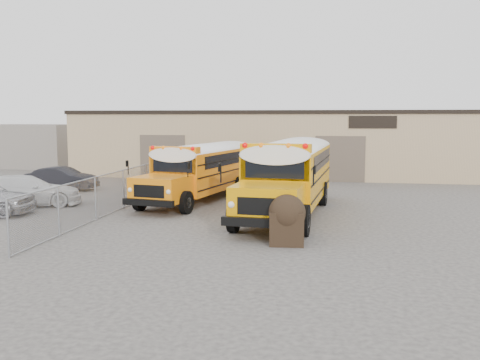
% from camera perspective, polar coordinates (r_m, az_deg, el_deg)
% --- Properties ---
extents(ground, '(120.00, 120.00, 0.00)m').
position_cam_1_polar(ground, '(20.93, 0.05, -4.86)').
color(ground, '#403D3B').
rests_on(ground, ground).
extents(warehouse, '(30.20, 10.20, 4.67)m').
position_cam_1_polar(warehouse, '(40.39, 4.85, 4.09)').
color(warehouse, tan).
rests_on(warehouse, ground).
extents(chainlink_fence, '(0.07, 18.07, 1.81)m').
position_cam_1_polar(chainlink_fence, '(25.28, -12.31, -0.94)').
color(chainlink_fence, gray).
rests_on(chainlink_fence, ground).
extents(distant_building_left, '(8.00, 6.00, 3.60)m').
position_cam_1_polar(distant_building_left, '(49.35, -21.35, 3.45)').
color(distant_building_left, gray).
rests_on(distant_building_left, ground).
extents(school_bus_left, '(4.23, 10.18, 2.90)m').
position_cam_1_polar(school_bus_left, '(32.94, 0.25, 2.31)').
color(school_bus_left, orange).
rests_on(school_bus_left, ground).
extents(school_bus_right, '(3.60, 11.28, 3.25)m').
position_cam_1_polar(school_bus_right, '(30.23, 7.24, 2.25)').
color(school_bus_right, orange).
rests_on(school_bus_right, ground).
extents(tarp_bundle, '(1.23, 1.23, 1.68)m').
position_cam_1_polar(tarp_bundle, '(17.76, 5.04, -4.14)').
color(tarp_bundle, black).
rests_on(tarp_bundle, ground).
extents(car_white, '(5.47, 3.86, 1.47)m').
position_cam_1_polar(car_white, '(27.28, -21.87, -1.07)').
color(car_white, silver).
rests_on(car_white, ground).
extents(car_dark, '(4.12, 1.56, 1.34)m').
position_cam_1_polar(car_dark, '(32.70, -18.45, 0.16)').
color(car_dark, black).
rests_on(car_dark, ground).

